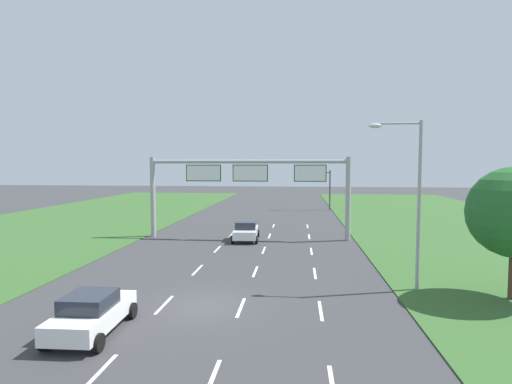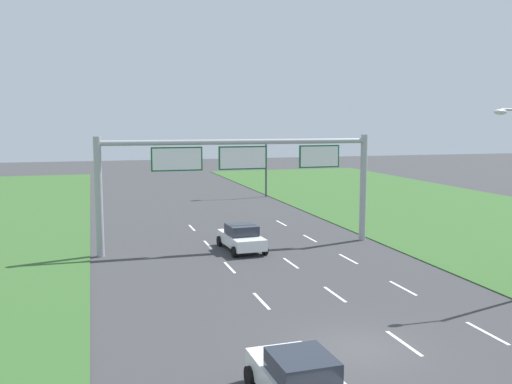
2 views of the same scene
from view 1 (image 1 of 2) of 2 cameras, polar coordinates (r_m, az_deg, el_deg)
The scene contains 9 objects.
ground_plane at distance 18.73m, azimuth -7.70°, elevation -15.84°, with size 200.00×200.00×0.00m, color #38383A.
lane_dashes_inner_left at distance 21.91m, azimuth -10.36°, elevation -12.91°, with size 0.14×44.40×0.01m.
lane_dashes_inner_right at distance 21.23m, azimuth -1.00°, elevation -13.40°, with size 0.14×44.40×0.01m.
lane_dashes_slip at distance 21.11m, azimuth 8.75°, elevation -13.55°, with size 0.14×44.40×0.01m.
car_near_red at distance 33.69m, azimuth -1.44°, elevation -5.53°, with size 2.33×4.38×1.59m.
car_lead_silver at distance 16.77m, azimuth -22.42°, elevation -15.66°, with size 2.23×4.16×1.56m.
sign_gantry at distance 33.94m, azimuth -1.01°, elevation 1.58°, with size 17.24×0.44×7.00m.
traffic_light_mast at distance 56.45m, azimuth 8.56°, elevation 1.35°, with size 4.76×0.49×5.60m.
street_lamp at distance 21.22m, azimuth 21.33°, elevation 0.29°, with size 2.61×0.32×8.50m.
Camera 1 is at (4.22, -17.12, 6.31)m, focal length 28.00 mm.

